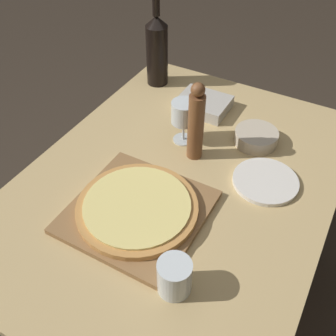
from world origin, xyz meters
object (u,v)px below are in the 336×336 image
wine_bottle (157,50)px  small_bowl (256,137)px  pizza (137,207)px  pepper_mill (196,123)px  wine_glass (184,114)px

wine_bottle → small_bowl: wine_bottle is taller
pizza → small_bowl: bearing=68.5°
pepper_mill → wine_glass: bearing=142.5°
pizza → pepper_mill: pepper_mill is taller
wine_glass → small_bowl: (0.22, 0.11, -0.09)m
wine_bottle → wine_glass: size_ratio=2.38×
pepper_mill → wine_glass: 0.09m
pepper_mill → wine_glass: (-0.07, 0.05, -0.02)m
wine_glass → small_bowl: 0.26m
pepper_mill → small_bowl: bearing=46.1°
small_bowl → pizza: bearing=-111.5°
pizza → pepper_mill: size_ratio=1.26×
pizza → pepper_mill: bearing=84.6°
wine_glass → wine_bottle: bearing=133.1°
pizza → wine_glass: (-0.04, 0.36, 0.08)m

